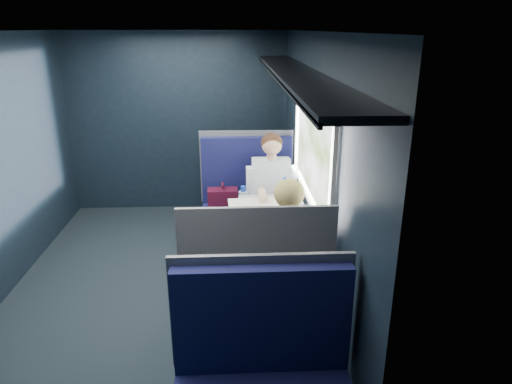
{
  "coord_description": "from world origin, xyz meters",
  "views": [
    {
      "loc": [
        0.71,
        -3.8,
        2.33
      ],
      "look_at": [
        0.9,
        0.0,
        0.95
      ],
      "focal_mm": 32.0,
      "sensor_mm": 36.0,
      "label": 1
    }
  ],
  "objects_px": {
    "table": "(270,221)",
    "seat_bay_far": "(255,299)",
    "woman": "(287,250)",
    "man": "(272,190)",
    "seat_bay_near": "(247,210)",
    "seat_row_front": "(245,184)",
    "cup": "(297,192)",
    "laptop": "(308,206)",
    "bottle_small": "(285,189)"
  },
  "relations": [
    {
      "from": "man",
      "to": "woman",
      "type": "distance_m",
      "value": 1.41
    },
    {
      "from": "man",
      "to": "laptop",
      "type": "relative_size",
      "value": 3.82
    },
    {
      "from": "man",
      "to": "woman",
      "type": "bearing_deg",
      "value": -90.0
    },
    {
      "from": "bottle_small",
      "to": "seat_row_front",
      "type": "bearing_deg",
      "value": 103.98
    },
    {
      "from": "table",
      "to": "bottle_small",
      "type": "bearing_deg",
      "value": 66.7
    },
    {
      "from": "seat_bay_near",
      "to": "seat_row_front",
      "type": "relative_size",
      "value": 1.09
    },
    {
      "from": "seat_row_front",
      "to": "laptop",
      "type": "xyz_separation_m",
      "value": [
        0.53,
        -1.79,
        0.4
      ]
    },
    {
      "from": "seat_bay_far",
      "to": "laptop",
      "type": "xyz_separation_m",
      "value": [
        0.53,
        0.88,
        0.39
      ]
    },
    {
      "from": "bottle_small",
      "to": "seat_bay_near",
      "type": "bearing_deg",
      "value": 126.74
    },
    {
      "from": "table",
      "to": "bottle_small",
      "type": "height_order",
      "value": "bottle_small"
    },
    {
      "from": "seat_bay_far",
      "to": "cup",
      "type": "xyz_separation_m",
      "value": [
        0.48,
        1.31,
        0.37
      ]
    },
    {
      "from": "woman",
      "to": "bottle_small",
      "type": "bearing_deg",
      "value": 84.78
    },
    {
      "from": "seat_bay_near",
      "to": "seat_row_front",
      "type": "xyz_separation_m",
      "value": [
        0.01,
        0.92,
        -0.01
      ]
    },
    {
      "from": "seat_bay_far",
      "to": "seat_row_front",
      "type": "relative_size",
      "value": 1.09
    },
    {
      "from": "laptop",
      "to": "bottle_small",
      "type": "bearing_deg",
      "value": 114.38
    },
    {
      "from": "seat_bay_near",
      "to": "cup",
      "type": "bearing_deg",
      "value": -41.43
    },
    {
      "from": "table",
      "to": "bottle_small",
      "type": "distance_m",
      "value": 0.46
    },
    {
      "from": "laptop",
      "to": "seat_row_front",
      "type": "bearing_deg",
      "value": 106.33
    },
    {
      "from": "bottle_small",
      "to": "woman",
      "type": "bearing_deg",
      "value": -95.22
    },
    {
      "from": "table",
      "to": "man",
      "type": "bearing_deg",
      "value": 84.48
    },
    {
      "from": "table",
      "to": "seat_bay_far",
      "type": "distance_m",
      "value": 0.93
    },
    {
      "from": "seat_row_front",
      "to": "cup",
      "type": "bearing_deg",
      "value": -70.51
    },
    {
      "from": "woman",
      "to": "man",
      "type": "bearing_deg",
      "value": 90.0
    },
    {
      "from": "woman",
      "to": "bottle_small",
      "type": "relative_size",
      "value": 6.14
    },
    {
      "from": "seat_bay_far",
      "to": "bottle_small",
      "type": "xyz_separation_m",
      "value": [
        0.35,
        1.26,
        0.42
      ]
    },
    {
      "from": "seat_bay_near",
      "to": "woman",
      "type": "distance_m",
      "value": 1.63
    },
    {
      "from": "seat_bay_near",
      "to": "bottle_small",
      "type": "xyz_separation_m",
      "value": [
        0.36,
        -0.48,
        0.41
      ]
    },
    {
      "from": "seat_bay_near",
      "to": "cup",
      "type": "height_order",
      "value": "seat_bay_near"
    },
    {
      "from": "man",
      "to": "woman",
      "type": "height_order",
      "value": "same"
    },
    {
      "from": "cup",
      "to": "woman",
      "type": "bearing_deg",
      "value": -101.33
    },
    {
      "from": "table",
      "to": "cup",
      "type": "bearing_deg",
      "value": 55.93
    },
    {
      "from": "seat_bay_near",
      "to": "laptop",
      "type": "height_order",
      "value": "seat_bay_near"
    },
    {
      "from": "table",
      "to": "seat_bay_far",
      "type": "height_order",
      "value": "seat_bay_far"
    },
    {
      "from": "seat_bay_near",
      "to": "man",
      "type": "distance_m",
      "value": 0.43
    },
    {
      "from": "woman",
      "to": "laptop",
      "type": "bearing_deg",
      "value": 68.86
    },
    {
      "from": "seat_bay_near",
      "to": "man",
      "type": "height_order",
      "value": "man"
    },
    {
      "from": "seat_bay_far",
      "to": "man",
      "type": "distance_m",
      "value": 1.62
    },
    {
      "from": "seat_bay_near",
      "to": "laptop",
      "type": "relative_size",
      "value": 3.64
    },
    {
      "from": "seat_row_front",
      "to": "bottle_small",
      "type": "relative_size",
      "value": 5.38
    },
    {
      "from": "seat_bay_far",
      "to": "man",
      "type": "relative_size",
      "value": 0.95
    },
    {
      "from": "woman",
      "to": "cup",
      "type": "xyz_separation_m",
      "value": [
        0.23,
        1.15,
        0.05
      ]
    },
    {
      "from": "seat_bay_far",
      "to": "cup",
      "type": "relative_size",
      "value": 15.14
    },
    {
      "from": "seat_row_front",
      "to": "laptop",
      "type": "distance_m",
      "value": 1.91
    },
    {
      "from": "woman",
      "to": "bottle_small",
      "type": "height_order",
      "value": "woman"
    },
    {
      "from": "woman",
      "to": "laptop",
      "type": "distance_m",
      "value": 0.77
    },
    {
      "from": "seat_bay_far",
      "to": "woman",
      "type": "relative_size",
      "value": 0.95
    },
    {
      "from": "seat_bay_near",
      "to": "cup",
      "type": "distance_m",
      "value": 0.75
    },
    {
      "from": "man",
      "to": "cup",
      "type": "relative_size",
      "value": 15.88
    },
    {
      "from": "seat_bay_far",
      "to": "laptop",
      "type": "relative_size",
      "value": 3.64
    },
    {
      "from": "table",
      "to": "seat_bay_near",
      "type": "xyz_separation_m",
      "value": [
        -0.19,
        0.87,
        -0.24
      ]
    }
  ]
}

